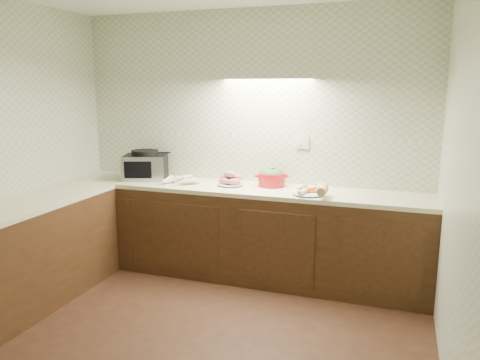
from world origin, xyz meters
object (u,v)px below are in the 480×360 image
(sweet_potato_plate, at_px, (230,180))
(veg_plate, at_px, (315,191))
(onion_bowl, at_px, (232,180))
(dutch_oven, at_px, (272,177))
(toaster_oven, at_px, (145,166))
(parsnip_pile, at_px, (176,180))

(sweet_potato_plate, distance_m, veg_plate, 0.87)
(sweet_potato_plate, height_order, veg_plate, sweet_potato_plate)
(sweet_potato_plate, relative_size, veg_plate, 0.74)
(veg_plate, bearing_deg, onion_bowl, 162.55)
(dutch_oven, relative_size, veg_plate, 0.95)
(toaster_oven, height_order, parsnip_pile, toaster_oven)
(parsnip_pile, bearing_deg, dutch_oven, 11.26)
(sweet_potato_plate, bearing_deg, toaster_oven, 179.51)
(toaster_oven, height_order, sweet_potato_plate, toaster_oven)
(toaster_oven, distance_m, sweet_potato_plate, 0.95)
(toaster_oven, distance_m, veg_plate, 1.81)
(parsnip_pile, bearing_deg, onion_bowl, 20.40)
(sweet_potato_plate, height_order, onion_bowl, sweet_potato_plate)
(onion_bowl, height_order, dutch_oven, dutch_oven)
(sweet_potato_plate, distance_m, dutch_oven, 0.40)
(veg_plate, bearing_deg, sweet_potato_plate, 169.26)
(dutch_oven, bearing_deg, parsnip_pile, 173.99)
(dutch_oven, bearing_deg, veg_plate, -46.96)
(veg_plate, bearing_deg, parsnip_pile, 176.72)
(parsnip_pile, relative_size, veg_plate, 0.97)
(sweet_potato_plate, relative_size, dutch_oven, 0.78)
(toaster_oven, distance_m, onion_bowl, 0.94)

